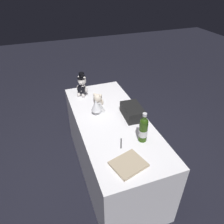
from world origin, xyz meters
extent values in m
plane|color=black|center=(0.00, 0.00, 0.00)|extent=(12.00, 12.00, 0.00)
cube|color=white|center=(0.00, 0.00, 0.39)|extent=(1.66, 0.72, 0.77)
ellipsoid|color=silver|center=(0.63, 0.16, 0.85)|extent=(0.11, 0.10, 0.15)
cube|color=black|center=(0.61, 0.18, 0.85)|extent=(0.09, 0.10, 0.11)
sphere|color=silver|center=(0.63, 0.16, 0.96)|extent=(0.10, 0.10, 0.10)
sphere|color=silver|center=(0.60, 0.19, 0.96)|extent=(0.04, 0.04, 0.04)
sphere|color=silver|center=(0.65, 0.19, 1.00)|extent=(0.04, 0.04, 0.04)
sphere|color=silver|center=(0.61, 0.13, 1.00)|extent=(0.04, 0.04, 0.04)
ellipsoid|color=silver|center=(0.66, 0.21, 0.86)|extent=(0.03, 0.03, 0.08)
ellipsoid|color=silver|center=(0.58, 0.13, 0.86)|extent=(0.03, 0.03, 0.08)
sphere|color=silver|center=(0.61, 0.22, 0.80)|extent=(0.05, 0.05, 0.05)
sphere|color=silver|center=(0.57, 0.18, 0.80)|extent=(0.05, 0.05, 0.05)
cylinder|color=black|center=(0.63, 0.16, 1.01)|extent=(0.11, 0.11, 0.01)
cylinder|color=black|center=(0.63, 0.16, 1.04)|extent=(0.06, 0.06, 0.06)
cone|color=white|center=(0.20, 0.09, 0.84)|extent=(0.15, 0.15, 0.13)
ellipsoid|color=white|center=(0.20, 0.09, 0.89)|extent=(0.07, 0.06, 0.06)
sphere|color=beige|center=(0.20, 0.09, 0.94)|extent=(0.09, 0.09, 0.09)
sphere|color=beige|center=(0.23, 0.07, 0.94)|extent=(0.04, 0.04, 0.04)
sphere|color=beige|center=(0.18, 0.07, 0.98)|extent=(0.04, 0.04, 0.04)
sphere|color=beige|center=(0.22, 0.12, 0.98)|extent=(0.04, 0.04, 0.04)
ellipsoid|color=beige|center=(0.19, 0.05, 0.89)|extent=(0.03, 0.03, 0.07)
ellipsoid|color=beige|center=(0.24, 0.11, 0.89)|extent=(0.03, 0.03, 0.07)
cone|color=white|center=(0.16, 0.12, 0.89)|extent=(0.18, 0.17, 0.15)
cylinder|color=#294A11|center=(-0.39, -0.16, 0.87)|extent=(0.08, 0.08, 0.19)
sphere|color=#294A11|center=(-0.39, -0.16, 0.98)|extent=(0.08, 0.08, 0.08)
cylinder|color=#294A11|center=(-0.39, -0.16, 1.03)|extent=(0.03, 0.03, 0.08)
cylinder|color=silver|center=(-0.39, -0.16, 1.06)|extent=(0.04, 0.04, 0.03)
cylinder|color=silver|center=(-0.39, -0.16, 0.86)|extent=(0.08, 0.08, 0.07)
cylinder|color=black|center=(-0.37, 0.04, 0.78)|extent=(0.12, 0.06, 0.01)
cone|color=silver|center=(-0.43, 0.07, 0.78)|extent=(0.02, 0.01, 0.01)
cube|color=black|center=(-0.01, -0.23, 0.83)|extent=(0.30, 0.20, 0.12)
cube|color=#B7B7BF|center=(-0.01, -0.32, 0.83)|extent=(0.04, 0.01, 0.03)
cube|color=tan|center=(-0.62, 0.08, 0.78)|extent=(0.28, 0.31, 0.02)
camera|label=1|loc=(-1.68, 0.60, 2.09)|focal=33.81mm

